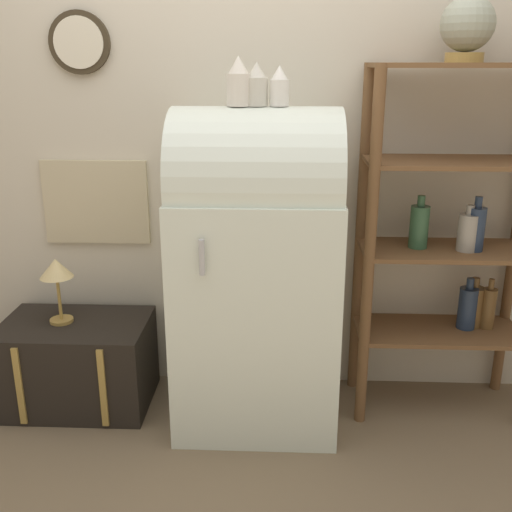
# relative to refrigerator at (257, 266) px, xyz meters

# --- Properties ---
(ground_plane) EXTENTS (12.00, 12.00, 0.00)m
(ground_plane) POSITION_rel_refrigerator_xyz_m (0.00, -0.23, -0.75)
(ground_plane) COLOR #7A664C
(wall_back) EXTENTS (7.00, 0.09, 2.70)m
(wall_back) POSITION_rel_refrigerator_xyz_m (-0.01, 0.34, 0.60)
(wall_back) COLOR beige
(wall_back) RESTS_ON ground_plane
(refrigerator) EXTENTS (0.72, 0.67, 1.45)m
(refrigerator) POSITION_rel_refrigerator_xyz_m (0.00, 0.00, 0.00)
(refrigerator) COLOR silver
(refrigerator) RESTS_ON ground_plane
(suitcase_trunk) EXTENTS (0.70, 0.47, 0.43)m
(suitcase_trunk) POSITION_rel_refrigerator_xyz_m (-0.88, 0.05, -0.53)
(suitcase_trunk) COLOR black
(suitcase_trunk) RESTS_ON ground_plane
(shelf_unit) EXTENTS (0.79, 0.37, 1.62)m
(shelf_unit) POSITION_rel_refrigerator_xyz_m (0.88, 0.11, 0.13)
(shelf_unit) COLOR brown
(shelf_unit) RESTS_ON ground_plane
(globe) EXTENTS (0.22, 0.22, 0.26)m
(globe) POSITION_rel_refrigerator_xyz_m (0.86, 0.13, 1.01)
(globe) COLOR #AD8942
(globe) RESTS_ON shelf_unit
(vase_left) EXTENTS (0.10, 0.10, 0.20)m
(vase_left) POSITION_rel_refrigerator_xyz_m (-0.07, -0.00, 0.79)
(vase_left) COLOR silver
(vase_left) RESTS_ON refrigerator
(vase_center) EXTENTS (0.09, 0.09, 0.17)m
(vase_center) POSITION_rel_refrigerator_xyz_m (0.00, 0.01, 0.78)
(vase_center) COLOR beige
(vase_center) RESTS_ON refrigerator
(vase_right) EXTENTS (0.08, 0.08, 0.16)m
(vase_right) POSITION_rel_refrigerator_xyz_m (0.09, 0.00, 0.77)
(vase_right) COLOR white
(vase_right) RESTS_ON refrigerator
(desk_lamp) EXTENTS (0.16, 0.16, 0.32)m
(desk_lamp) POSITION_rel_refrigerator_xyz_m (-0.94, 0.06, -0.07)
(desk_lamp) COLOR #AD8942
(desk_lamp) RESTS_ON suitcase_trunk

